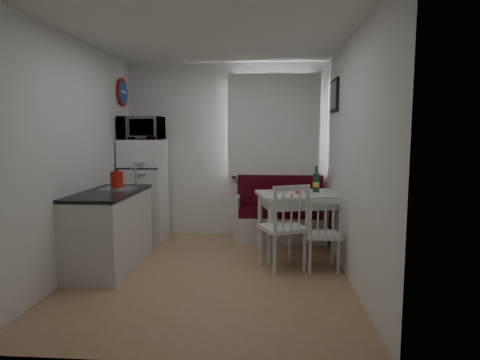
# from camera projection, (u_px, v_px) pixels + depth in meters

# --- Properties ---
(floor) EXTENTS (3.00, 3.50, 0.02)m
(floor) POSITION_uv_depth(u_px,v_px,m) (211.00, 274.00, 4.47)
(floor) COLOR #A97E5A
(floor) RESTS_ON ground
(ceiling) EXTENTS (3.00, 3.50, 0.02)m
(ceiling) POSITION_uv_depth(u_px,v_px,m) (209.00, 33.00, 4.17)
(ceiling) COLOR white
(ceiling) RESTS_ON wall_back
(wall_back) EXTENTS (3.00, 0.02, 2.60)m
(wall_back) POSITION_uv_depth(u_px,v_px,m) (227.00, 151.00, 6.05)
(wall_back) COLOR white
(wall_back) RESTS_ON floor
(wall_front) EXTENTS (3.00, 0.02, 2.60)m
(wall_front) POSITION_uv_depth(u_px,v_px,m) (171.00, 174.00, 2.59)
(wall_front) COLOR white
(wall_front) RESTS_ON floor
(wall_left) EXTENTS (0.02, 3.50, 2.60)m
(wall_left) POSITION_uv_depth(u_px,v_px,m) (75.00, 157.00, 4.43)
(wall_left) COLOR white
(wall_left) RESTS_ON floor
(wall_right) EXTENTS (0.02, 3.50, 2.60)m
(wall_right) POSITION_uv_depth(u_px,v_px,m) (351.00, 158.00, 4.21)
(wall_right) COLOR white
(wall_right) RESTS_ON floor
(window) EXTENTS (1.22, 0.06, 1.47)m
(window) POSITION_uv_depth(u_px,v_px,m) (273.00, 129.00, 5.94)
(window) COLOR silver
(window) RESTS_ON wall_back
(curtain) EXTENTS (1.35, 0.02, 1.50)m
(curtain) POSITION_uv_depth(u_px,v_px,m) (274.00, 126.00, 5.86)
(curtain) COLOR white
(curtain) RESTS_ON wall_back
(kitchen_counter) EXTENTS (0.62, 1.32, 1.16)m
(kitchen_counter) POSITION_uv_depth(u_px,v_px,m) (110.00, 229.00, 4.66)
(kitchen_counter) COLOR silver
(kitchen_counter) RESTS_ON floor
(wall_sign) EXTENTS (0.03, 0.40, 0.40)m
(wall_sign) POSITION_uv_depth(u_px,v_px,m) (123.00, 92.00, 5.76)
(wall_sign) COLOR #1C43AA
(wall_sign) RESTS_ON wall_left
(picture_frame) EXTENTS (0.04, 0.52, 0.42)m
(picture_frame) POSITION_uv_depth(u_px,v_px,m) (334.00, 96.00, 5.22)
(picture_frame) COLOR black
(picture_frame) RESTS_ON wall_right
(bench) EXTENTS (1.32, 0.51, 0.95)m
(bench) POSITION_uv_depth(u_px,v_px,m) (280.00, 219.00, 5.87)
(bench) COLOR silver
(bench) RESTS_ON floor
(dining_table) EXTENTS (1.21, 0.96, 0.80)m
(dining_table) POSITION_uv_depth(u_px,v_px,m) (301.00, 200.00, 5.14)
(dining_table) COLOR silver
(dining_table) RESTS_ON floor
(chair_left) EXTENTS (0.61, 0.62, 0.53)m
(chair_left) POSITION_uv_depth(u_px,v_px,m) (283.00, 218.00, 4.50)
(chair_left) COLOR silver
(chair_left) RESTS_ON floor
(chair_right) EXTENTS (0.42, 0.40, 0.45)m
(chair_right) POSITION_uv_depth(u_px,v_px,m) (323.00, 227.00, 4.49)
(chair_right) COLOR silver
(chair_right) RESTS_ON floor
(fridge) EXTENTS (0.59, 0.59, 1.47)m
(fridge) POSITION_uv_depth(u_px,v_px,m) (144.00, 190.00, 5.86)
(fridge) COLOR white
(fridge) RESTS_ON floor
(microwave) EXTENTS (0.59, 0.40, 0.33)m
(microwave) POSITION_uv_depth(u_px,v_px,m) (141.00, 128.00, 5.70)
(microwave) COLOR white
(microwave) RESTS_ON fridge
(kettle) EXTENTS (0.18, 0.18, 0.24)m
(kettle) POSITION_uv_depth(u_px,v_px,m) (117.00, 180.00, 4.71)
(kettle) COLOR red
(kettle) RESTS_ON kitchen_counter
(wine_bottle) EXTENTS (0.09, 0.09, 0.34)m
(wine_bottle) POSITION_uv_depth(u_px,v_px,m) (316.00, 179.00, 5.19)
(wine_bottle) COLOR #164628
(wine_bottle) RESTS_ON dining_table
(drinking_glass_orange) EXTENTS (0.06, 0.06, 0.10)m
(drinking_glass_orange) POSITION_uv_depth(u_px,v_px,m) (298.00, 190.00, 5.07)
(drinking_glass_orange) COLOR #C85D21
(drinking_glass_orange) RESTS_ON dining_table
(drinking_glass_blue) EXTENTS (0.06, 0.06, 0.10)m
(drinking_glass_blue) POSITION_uv_depth(u_px,v_px,m) (307.00, 189.00, 5.16)
(drinking_glass_blue) COLOR #6F91BE
(drinking_glass_blue) RESTS_ON dining_table
(plate) EXTENTS (0.23, 0.23, 0.02)m
(plate) POSITION_uv_depth(u_px,v_px,m) (278.00, 192.00, 5.17)
(plate) COLOR white
(plate) RESTS_ON dining_table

